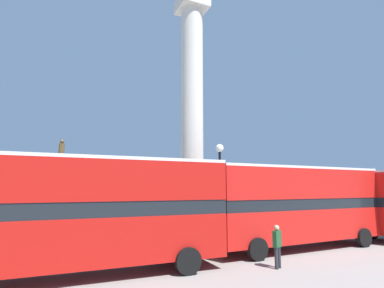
{
  "coord_description": "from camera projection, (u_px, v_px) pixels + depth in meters",
  "views": [
    {
      "loc": [
        -8.16,
        -18.41,
        3.2
      ],
      "look_at": [
        0.0,
        0.0,
        6.15
      ],
      "focal_mm": 28.0,
      "sensor_mm": 36.0,
      "label": 1
    }
  ],
  "objects": [
    {
      "name": "ground_plane",
      "position": [
        192.0,
        237.0,
        19.46
      ],
      "size": [
        200.0,
        200.0,
        0.0
      ],
      "primitive_type": "plane",
      "color": "gray"
    },
    {
      "name": "monument_column",
      "position": [
        192.0,
        165.0,
        20.14
      ],
      "size": [
        6.3,
        6.3,
        17.98
      ],
      "color": "beige",
      "rests_on": "ground_plane"
    },
    {
      "name": "bus_a",
      "position": [
        78.0,
        210.0,
        11.0
      ],
      "size": [
        11.14,
        2.84,
        4.33
      ],
      "rotation": [
        0.0,
        0.0,
        -0.01
      ],
      "color": "#B7140F",
      "rests_on": "ground_plane"
    },
    {
      "name": "bus_c",
      "position": [
        295.0,
        203.0,
        16.23
      ],
      "size": [
        10.35,
        3.1,
        4.3
      ],
      "rotation": [
        0.0,
        0.0,
        0.03
      ],
      "color": "red",
      "rests_on": "ground_plane"
    },
    {
      "name": "equestrian_statue",
      "position": [
        58.0,
        207.0,
        19.39
      ],
      "size": [
        3.36,
        2.71,
        6.4
      ],
      "rotation": [
        0.0,
        0.0,
        -0.22
      ],
      "color": "beige",
      "rests_on": "ground_plane"
    },
    {
      "name": "street_lamp",
      "position": [
        220.0,
        185.0,
        16.65
      ],
      "size": [
        0.45,
        0.45,
        5.65
      ],
      "color": "black",
      "rests_on": "ground_plane"
    },
    {
      "name": "pedestrian_near_lamp",
      "position": [
        277.0,
        244.0,
        12.07
      ],
      "size": [
        0.48,
        0.35,
        1.69
      ],
      "rotation": [
        0.0,
        0.0,
        0.42
      ],
      "color": "#28282D",
      "rests_on": "ground_plane"
    }
  ]
}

